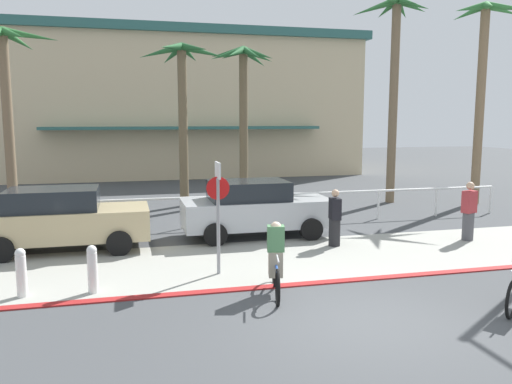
{
  "coord_description": "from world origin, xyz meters",
  "views": [
    {
      "loc": [
        -3.95,
        -7.85,
        3.51
      ],
      "look_at": [
        -0.48,
        6.0,
        1.48
      ],
      "focal_mm": 36.2,
      "sensor_mm": 36.0,
      "label": 1
    }
  ],
  "objects_px": {
    "palm_tree_5": "(484,60)",
    "car_tan_1": "(62,219)",
    "palm_tree_4": "(394,52)",
    "cyclist_blue_0": "(276,260)",
    "pedestrian_1": "(335,220)",
    "bollard_0": "(92,269)",
    "palm_tree_2": "(183,86)",
    "stop_sign_bike_lane": "(218,202)",
    "palm_tree_1": "(5,74)",
    "palm_tree_3": "(243,82)",
    "pedestrian_0": "(469,214)",
    "car_silver_2": "(255,208)",
    "bollard_2": "(21,272)"
  },
  "relations": [
    {
      "from": "car_tan_1",
      "to": "palm_tree_4",
      "type": "bearing_deg",
      "value": 22.95
    },
    {
      "from": "bollard_2",
      "to": "pedestrian_0",
      "type": "distance_m",
      "value": 11.78
    },
    {
      "from": "bollard_0",
      "to": "bollard_2",
      "type": "bearing_deg",
      "value": 176.06
    },
    {
      "from": "palm_tree_2",
      "to": "palm_tree_5",
      "type": "xyz_separation_m",
      "value": [
        11.82,
        -2.36,
        1.06
      ]
    },
    {
      "from": "stop_sign_bike_lane",
      "to": "pedestrian_1",
      "type": "xyz_separation_m",
      "value": [
        3.56,
        1.79,
        -0.95
      ]
    },
    {
      "from": "stop_sign_bike_lane",
      "to": "bollard_2",
      "type": "height_order",
      "value": "stop_sign_bike_lane"
    },
    {
      "from": "palm_tree_4",
      "to": "pedestrian_0",
      "type": "xyz_separation_m",
      "value": [
        -1.22,
        -6.92,
        -5.42
      ]
    },
    {
      "from": "bollard_0",
      "to": "palm_tree_4",
      "type": "relative_size",
      "value": 0.12
    },
    {
      "from": "bollard_0",
      "to": "car_tan_1",
      "type": "bearing_deg",
      "value": 104.6
    },
    {
      "from": "palm_tree_4",
      "to": "car_tan_1",
      "type": "bearing_deg",
      "value": -157.05
    },
    {
      "from": "cyclist_blue_0",
      "to": "pedestrian_0",
      "type": "xyz_separation_m",
      "value": [
        6.67,
        3.02,
        0.1
      ]
    },
    {
      "from": "car_tan_1",
      "to": "pedestrian_0",
      "type": "relative_size",
      "value": 2.56
    },
    {
      "from": "bollard_2",
      "to": "palm_tree_3",
      "type": "xyz_separation_m",
      "value": [
        6.93,
        10.83,
        4.54
      ]
    },
    {
      "from": "palm_tree_3",
      "to": "pedestrian_1",
      "type": "distance_m",
      "value": 9.54
    },
    {
      "from": "bollard_0",
      "to": "cyclist_blue_0",
      "type": "relative_size",
      "value": 0.56
    },
    {
      "from": "palm_tree_3",
      "to": "car_tan_1",
      "type": "bearing_deg",
      "value": -132.56
    },
    {
      "from": "cyclist_blue_0",
      "to": "pedestrian_1",
      "type": "bearing_deg",
      "value": 51.4
    },
    {
      "from": "bollard_2",
      "to": "bollard_0",
      "type": "bearing_deg",
      "value": -3.94
    },
    {
      "from": "cyclist_blue_0",
      "to": "pedestrian_0",
      "type": "height_order",
      "value": "pedestrian_0"
    },
    {
      "from": "pedestrian_1",
      "to": "palm_tree_1",
      "type": "bearing_deg",
      "value": 142.34
    },
    {
      "from": "palm_tree_2",
      "to": "car_tan_1",
      "type": "xyz_separation_m",
      "value": [
        -3.95,
        -6.36,
        -3.9
      ]
    },
    {
      "from": "palm_tree_2",
      "to": "car_tan_1",
      "type": "bearing_deg",
      "value": -121.85
    },
    {
      "from": "stop_sign_bike_lane",
      "to": "bollard_0",
      "type": "xyz_separation_m",
      "value": [
        -2.69,
        -0.66,
        -1.16
      ]
    },
    {
      "from": "stop_sign_bike_lane",
      "to": "pedestrian_1",
      "type": "distance_m",
      "value": 4.1
    },
    {
      "from": "car_tan_1",
      "to": "pedestrian_0",
      "type": "distance_m",
      "value": 11.36
    },
    {
      "from": "stop_sign_bike_lane",
      "to": "car_tan_1",
      "type": "relative_size",
      "value": 0.58
    },
    {
      "from": "palm_tree_3",
      "to": "palm_tree_1",
      "type": "bearing_deg",
      "value": -173.23
    },
    {
      "from": "car_silver_2",
      "to": "cyclist_blue_0",
      "type": "relative_size",
      "value": 2.46
    },
    {
      "from": "palm_tree_1",
      "to": "palm_tree_5",
      "type": "xyz_separation_m",
      "value": [
        18.15,
        -2.09,
        0.75
      ]
    },
    {
      "from": "palm_tree_4",
      "to": "palm_tree_5",
      "type": "xyz_separation_m",
      "value": [
        3.31,
        -1.28,
        -0.39
      ]
    },
    {
      "from": "palm_tree_1",
      "to": "cyclist_blue_0",
      "type": "relative_size",
      "value": 3.77
    },
    {
      "from": "bollard_0",
      "to": "palm_tree_4",
      "type": "height_order",
      "value": "palm_tree_4"
    },
    {
      "from": "palm_tree_5",
      "to": "cyclist_blue_0",
      "type": "relative_size",
      "value": 4.54
    },
    {
      "from": "cyclist_blue_0",
      "to": "palm_tree_4",
      "type": "bearing_deg",
      "value": 51.55
    },
    {
      "from": "stop_sign_bike_lane",
      "to": "palm_tree_5",
      "type": "height_order",
      "value": "palm_tree_5"
    },
    {
      "from": "bollard_0",
      "to": "cyclist_blue_0",
      "type": "bearing_deg",
      "value": -14.02
    },
    {
      "from": "pedestrian_1",
      "to": "car_tan_1",
      "type": "bearing_deg",
      "value": 169.61
    },
    {
      "from": "palm_tree_3",
      "to": "cyclist_blue_0",
      "type": "relative_size",
      "value": 3.64
    },
    {
      "from": "palm_tree_3",
      "to": "palm_tree_2",
      "type": "bearing_deg",
      "value": -163.13
    },
    {
      "from": "palm_tree_3",
      "to": "palm_tree_4",
      "type": "xyz_separation_m",
      "value": [
        5.9,
        -1.88,
        1.17
      ]
    },
    {
      "from": "palm_tree_5",
      "to": "car_tan_1",
      "type": "distance_m",
      "value": 17.01
    },
    {
      "from": "car_tan_1",
      "to": "car_silver_2",
      "type": "distance_m",
      "value": 5.4
    },
    {
      "from": "cyclist_blue_0",
      "to": "stop_sign_bike_lane",
      "type": "bearing_deg",
      "value": 119.9
    },
    {
      "from": "bollard_0",
      "to": "pedestrian_0",
      "type": "distance_m",
      "value": 10.48
    },
    {
      "from": "bollard_0",
      "to": "palm_tree_2",
      "type": "relative_size",
      "value": 0.16
    },
    {
      "from": "cyclist_blue_0",
      "to": "pedestrian_1",
      "type": "relative_size",
      "value": 1.12
    },
    {
      "from": "palm_tree_1",
      "to": "car_tan_1",
      "type": "relative_size",
      "value": 1.53
    },
    {
      "from": "bollard_2",
      "to": "palm_tree_2",
      "type": "bearing_deg",
      "value": 66.76
    },
    {
      "from": "palm_tree_1",
      "to": "bollard_0",
      "type": "bearing_deg",
      "value": -71.19
    },
    {
      "from": "stop_sign_bike_lane",
      "to": "car_tan_1",
      "type": "height_order",
      "value": "stop_sign_bike_lane"
    }
  ]
}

